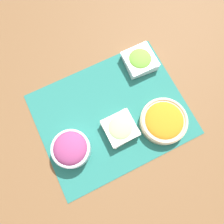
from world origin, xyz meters
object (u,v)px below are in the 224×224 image
object	(u,v)px
carrot_bowl	(164,121)
onion_bowl	(71,149)
lettuce_bowl	(140,60)
cucumber_bowl	(120,128)

from	to	relation	value
carrot_bowl	onion_bowl	bearing A→B (deg)	-9.13
carrot_bowl	lettuce_bowl	xyz separation A→B (m)	(-0.04, -0.27, -0.00)
lettuce_bowl	onion_bowl	bearing A→B (deg)	27.80
cucumber_bowl	onion_bowl	bearing A→B (deg)	-2.86
carrot_bowl	lettuce_bowl	bearing A→B (deg)	-98.32
carrot_bowl	lettuce_bowl	world-z (taller)	lettuce_bowl
carrot_bowl	lettuce_bowl	size ratio (longest dim) A/B	1.42
cucumber_bowl	lettuce_bowl	bearing A→B (deg)	-132.64
carrot_bowl	cucumber_bowl	xyz separation A→B (m)	(0.16, -0.05, -0.00)
carrot_bowl	onion_bowl	distance (m)	0.37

